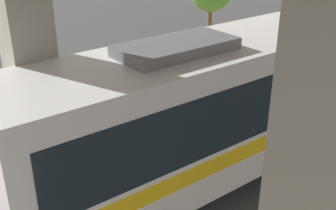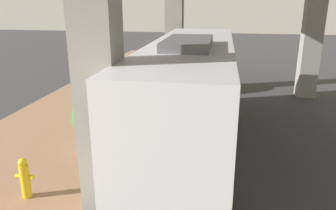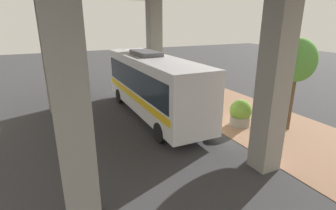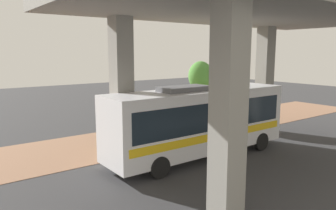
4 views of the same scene
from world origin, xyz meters
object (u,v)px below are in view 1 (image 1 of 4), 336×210
planter_middle (213,79)px  planter_back (165,97)px  bus (210,105)px  fire_hydrant (16,142)px  planter_front (123,109)px

planter_middle → planter_back: size_ratio=0.95×
bus → planter_middle: size_ratio=6.95×
fire_hydrant → planter_middle: 7.26m
bus → planter_middle: bus is taller
planter_middle → bus: bearing=-44.7°
fire_hydrant → planter_back: 4.87m
bus → planter_front: bearing=-167.8°
planter_back → fire_hydrant: bearing=-94.3°
planter_front → planter_back: 1.98m
planter_middle → planter_front: bearing=-80.6°
planter_front → planter_back: planter_front is taller
fire_hydrant → planter_back: planter_back is taller
planter_front → planter_middle: bearing=99.4°
bus → planter_front: size_ratio=5.18×
bus → fire_hydrant: size_ratio=9.38×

